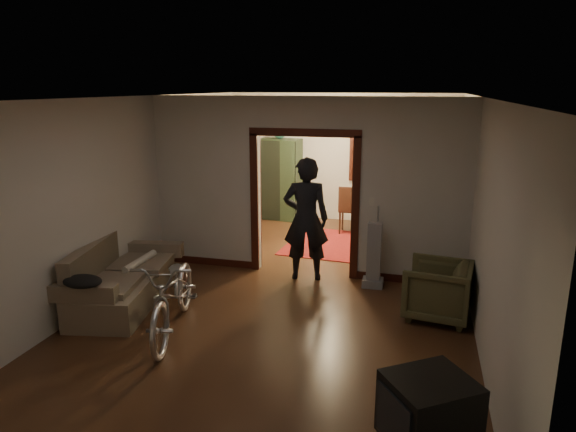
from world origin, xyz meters
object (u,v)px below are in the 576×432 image
(armchair, at_px, (437,290))
(locker, at_px, (280,179))
(person, at_px, (306,219))
(sofa, at_px, (123,273))
(desk, at_px, (379,212))
(bicycle, at_px, (174,293))

(armchair, xyz_separation_m, locker, (-3.36, 4.46, 0.53))
(person, bearing_deg, sofa, 24.19)
(armchair, distance_m, locker, 5.60)
(desk, bearing_deg, sofa, -134.51)
(locker, distance_m, desk, 2.33)
(bicycle, distance_m, locker, 5.71)
(sofa, height_order, armchair, sofa)
(sofa, bearing_deg, person, 24.84)
(person, relative_size, desk, 2.11)
(person, height_order, desk, person)
(armchair, distance_m, desk, 4.41)
(sofa, height_order, bicycle, bicycle)
(sofa, distance_m, desk, 5.80)
(bicycle, height_order, armchair, bicycle)
(armchair, relative_size, desk, 0.90)
(armchair, height_order, person, person)
(sofa, distance_m, locker, 5.19)
(sofa, distance_m, person, 2.78)
(bicycle, relative_size, locker, 1.06)
(sofa, bearing_deg, desk, 47.12)
(sofa, distance_m, bicycle, 1.22)
(armchair, bearing_deg, bicycle, -60.18)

